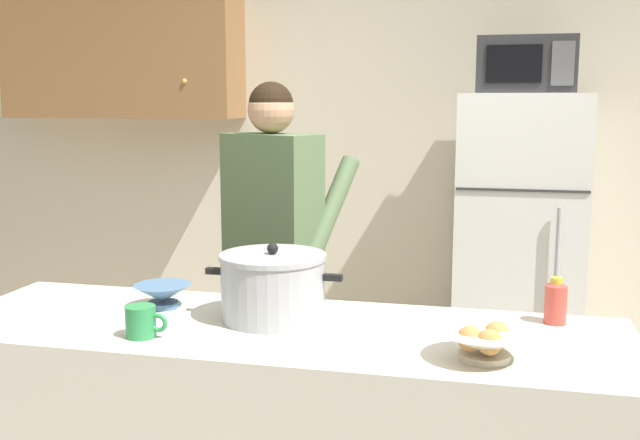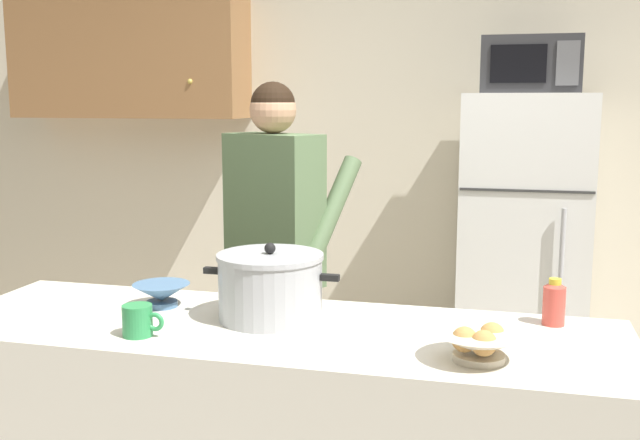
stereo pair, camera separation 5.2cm
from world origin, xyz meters
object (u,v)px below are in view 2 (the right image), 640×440
Objects in this scene: microwave at (530,65)px; bottle_near_edge at (554,302)px; refrigerator at (522,252)px; cooking_pot at (270,286)px; person_near_pot at (276,229)px; bread_bowl at (479,343)px; coffee_mug at (138,321)px; empty_bowl at (161,293)px.

microwave reaches higher than bottle_near_edge.
cooking_pot is at bearing -114.51° from refrigerator.
bread_bowl is at bearing -49.23° from person_near_pot.
bread_bowl is at bearing -118.29° from bottle_near_edge.
microwave is at bearing 85.91° from bread_bowl.
person_near_pot reaches higher than cooking_pot.
cooking_pot is 3.46× the size of coffee_mug.
person_near_pot is 12.95× the size of coffee_mug.
coffee_mug is at bearing -94.22° from person_near_pot.
cooking_pot is 3.04× the size of bottle_near_edge.
empty_bowl is (-1.22, -1.74, 0.14)m from refrigerator.
coffee_mug is at bearing -119.12° from refrigerator.
coffee_mug is 1.28m from bottle_near_edge.
bread_bowl is at bearing -19.32° from cooking_pot.
microwave is at bearing 41.30° from person_near_pot.
microwave reaches higher than refrigerator.
person_near_pot is at bearing 106.62° from cooking_pot.
bottle_near_edge is at bearing 5.16° from empty_bowl.
coffee_mug is at bearing -141.01° from cooking_pot.
microwave is at bearing -89.93° from refrigerator.
bread_bowl is 1.11m from empty_bowl.
coffee_mug reaches higher than empty_bowl.
refrigerator is 11.09× the size of bottle_near_edge.
bottle_near_edge reaches higher than coffee_mug.
person_near_pot is 1.41m from bread_bowl.
empty_bowl is (-1.22, -1.71, -0.83)m from microwave.
cooking_pot is at bearing -6.13° from empty_bowl.
empty_bowl is at bearing -125.02° from refrigerator.
bottle_near_edge is (0.07, -1.60, -0.80)m from microwave.
cooking_pot is 0.43m from coffee_mug.
bread_bowl is (0.67, -0.23, -0.06)m from cooking_pot.
refrigerator is at bearing 60.88° from coffee_mug.
person_near_pot is at bearing 85.78° from coffee_mug.
cooking_pot is 2.32× the size of empty_bowl.
person_near_pot is (-1.06, -0.93, -0.73)m from microwave.
empty_bowl is at bearing -174.84° from bottle_near_edge.
cooking_pot is at bearing -73.38° from person_near_pot.
bread_bowl reaches higher than empty_bowl.
refrigerator is at bearing 92.46° from bottle_near_edge.
microwave is at bearing 65.22° from cooking_pot.
microwave reaches higher than coffee_mug.
cooking_pot is at bearing 160.68° from bread_bowl.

